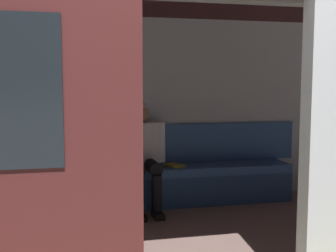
% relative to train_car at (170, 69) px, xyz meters
% --- Properties ---
extents(train_car, '(6.40, 2.67, 2.21)m').
position_rel_train_car_xyz_m(train_car, '(0.00, 0.00, 0.00)').
color(train_car, silver).
rests_on(train_car, ground_plane).
extents(bench_seat, '(3.10, 0.44, 0.43)m').
position_rel_train_car_xyz_m(bench_seat, '(-0.06, -0.99, -1.13)').
color(bench_seat, '#38609E').
rests_on(bench_seat, ground_plane).
extents(person_seated, '(0.55, 0.69, 1.16)m').
position_rel_train_car_xyz_m(person_seated, '(0.10, -0.94, -0.80)').
color(person_seated, silver).
rests_on(person_seated, ground_plane).
extents(handbag, '(0.26, 0.15, 0.17)m').
position_rel_train_car_xyz_m(handbag, '(0.49, -1.06, -0.94)').
color(handbag, brown).
rests_on(handbag, bench_seat).
extents(book, '(0.23, 0.26, 0.03)m').
position_rel_train_car_xyz_m(book, '(-0.28, -1.01, -1.02)').
color(book, gold).
rests_on(book, bench_seat).
extents(grab_pole_door, '(0.04, 0.04, 2.07)m').
position_rel_train_car_xyz_m(grab_pole_door, '(0.36, 0.62, -0.43)').
color(grab_pole_door, silver).
rests_on(grab_pole_door, ground_plane).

